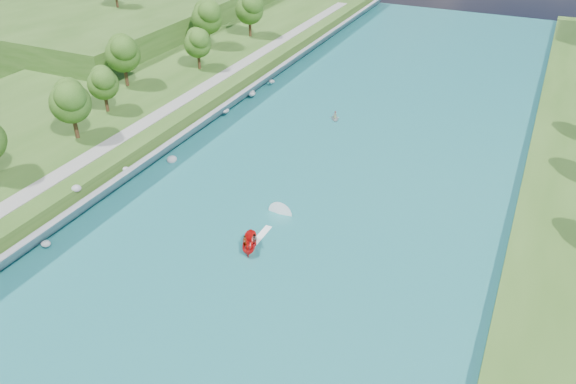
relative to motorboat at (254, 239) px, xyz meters
The scene contains 9 objects.
ground 5.68m from the motorboat, 70.03° to the right, with size 260.00×260.00×0.00m, color #2D5119.
river_water 14.87m from the motorboat, 82.59° to the left, with size 55.00×240.00×0.10m, color #1A6165.
berm_west 50.30m from the motorboat, 162.97° to the left, with size 45.00×240.00×3.50m, color #2D5119.
ridge_west 120.66m from the motorboat, 131.93° to the left, with size 60.00×120.00×9.00m, color #2D5119.
riprap_bank 27.74m from the motorboat, 149.66° to the left, with size 4.65×236.00×4.22m.
riverside_path 34.05m from the motorboat, 154.29° to the left, with size 3.00×200.00×0.10m, color gray.
trees_west 41.07m from the motorboat, behind, with size 15.61×146.32×12.80m.
motorboat is the anchor object (origin of this frame).
raft 40.79m from the motorboat, 96.37° to the left, with size 2.83×3.14×1.64m.
Camera 1 is at (26.44, -45.20, 43.04)m, focal length 35.00 mm.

